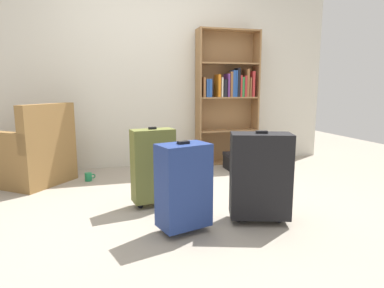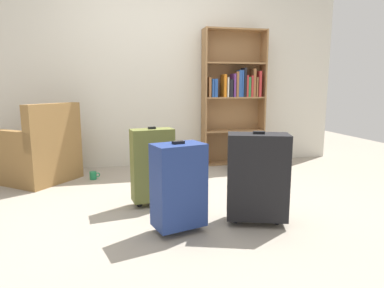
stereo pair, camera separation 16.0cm
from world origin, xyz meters
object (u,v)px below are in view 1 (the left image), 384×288
object	(u,v)px
mug	(89,177)
bookshelf	(227,95)
suitcase_black	(260,175)
suitcase_navy_blue	(184,186)
armchair	(33,156)
storage_box	(241,160)
suitcase_olive	(153,165)

from	to	relation	value
mug	bookshelf	bearing A→B (deg)	14.45
suitcase_black	suitcase_navy_blue	world-z (taller)	suitcase_black
bookshelf	armchair	world-z (taller)	bookshelf
suitcase_black	bookshelf	bearing A→B (deg)	75.91
storage_box	suitcase_black	distance (m)	1.80
armchair	suitcase_olive	xyz separation A→B (m)	(1.19, -1.08, 0.06)
storage_box	suitcase_black	xyz separation A→B (m)	(-0.58, -1.68, 0.27)
suitcase_black	suitcase_navy_blue	bearing A→B (deg)	-177.91
mug	suitcase_black	bearing A→B (deg)	-49.52
suitcase_olive	suitcase_navy_blue	size ratio (longest dim) A/B	1.05
armchair	suitcase_black	xyz separation A→B (m)	(1.95, -1.68, 0.07)
armchair	suitcase_olive	distance (m)	1.61
bookshelf	storage_box	world-z (taller)	bookshelf
bookshelf	mug	bearing A→B (deg)	-165.55
mug	suitcase_navy_blue	xyz separation A→B (m)	(0.74, -1.63, 0.31)
mug	suitcase_olive	bearing A→B (deg)	-58.95
mug	armchair	bearing A→B (deg)	172.81
storage_box	suitcase_olive	distance (m)	1.75
suitcase_olive	suitcase_black	bearing A→B (deg)	-38.01
bookshelf	suitcase_olive	distance (m)	2.06
armchair	suitcase_olive	bearing A→B (deg)	-42.22
suitcase_navy_blue	armchair	bearing A→B (deg)	127.89
suitcase_black	suitcase_navy_blue	size ratio (longest dim) A/B	1.07
bookshelf	suitcase_black	size ratio (longest dim) A/B	2.48
bookshelf	mug	world-z (taller)	bookshelf
storage_box	suitcase_navy_blue	distance (m)	2.11
storage_box	suitcase_navy_blue	size ratio (longest dim) A/B	0.62
bookshelf	suitcase_olive	world-z (taller)	bookshelf
mug	suitcase_olive	world-z (taller)	suitcase_olive
armchair	suitcase_navy_blue	size ratio (longest dim) A/B	1.42
suitcase_navy_blue	bookshelf	bearing A→B (deg)	61.34
suitcase_olive	bookshelf	bearing A→B (deg)	49.31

